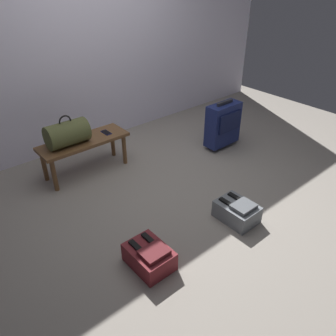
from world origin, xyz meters
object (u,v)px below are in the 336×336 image
object	(u,v)px
bench	(84,145)
cell_phone	(106,132)
backpack_grey	(237,211)
suitcase_upright_navy	(223,124)
backpack_maroon	(149,256)
duffel_bag_olive	(67,133)

from	to	relation	value
bench	cell_phone	bearing A→B (deg)	-1.64
backpack_grey	bench	bearing A→B (deg)	111.28
cell_phone	backpack_grey	bearing A→B (deg)	-77.66
suitcase_upright_navy	backpack_maroon	bearing A→B (deg)	-153.00
bench	duffel_bag_olive	xyz separation A→B (m)	(-0.17, 0.00, 0.19)
suitcase_upright_navy	backpack_maroon	distance (m)	2.22
backpack_maroon	backpack_grey	size ratio (longest dim) A/B	1.00
cell_phone	backpack_grey	size ratio (longest dim) A/B	0.38
backpack_maroon	cell_phone	bearing A→B (deg)	69.10
bench	backpack_grey	distance (m)	1.82
bench	suitcase_upright_navy	bearing A→B (deg)	-19.86
bench	duffel_bag_olive	size ratio (longest dim) A/B	2.27
duffel_bag_olive	cell_phone	distance (m)	0.48
duffel_bag_olive	backpack_grey	size ratio (longest dim) A/B	1.16
cell_phone	backpack_grey	xyz separation A→B (m)	(0.37, -1.68, -0.32)
bench	backpack_grey	bearing A→B (deg)	-68.72
suitcase_upright_navy	duffel_bag_olive	bearing A→B (deg)	161.88
backpack_grey	suitcase_upright_navy	bearing A→B (deg)	47.52
duffel_bag_olive	suitcase_upright_navy	xyz separation A→B (m)	(1.82, -0.60, -0.22)
suitcase_upright_navy	cell_phone	bearing A→B (deg)	156.65
backpack_maroon	backpack_grey	world-z (taller)	same
cell_phone	suitcase_upright_navy	bearing A→B (deg)	-23.35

